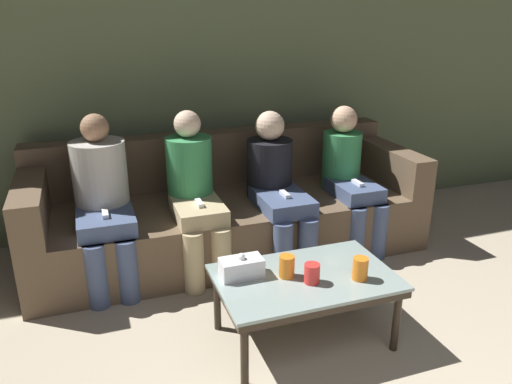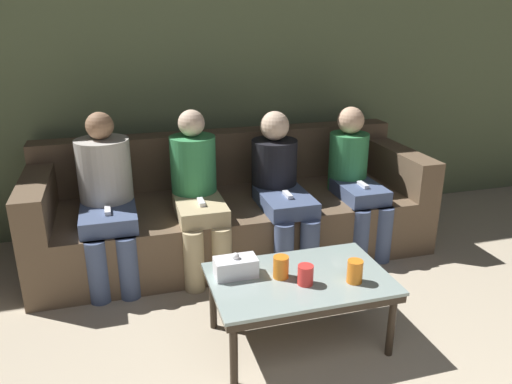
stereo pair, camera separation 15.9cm
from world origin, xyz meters
The scene contains 11 objects.
wall_back centered at (0.00, 3.89, 1.30)m, with size 12.00×0.06×2.60m.
couch centered at (0.00, 3.33, 0.29)m, with size 2.79×0.99×0.81m.
coffee_table centered at (0.07, 2.09, 0.35)m, with size 0.93×0.59×0.39m.
cup_near_left centered at (0.32, 1.97, 0.45)m, with size 0.08×0.08×0.12m.
cup_near_right centered at (0.07, 2.02, 0.44)m, with size 0.08×0.08×0.10m.
cup_far_center centered at (-0.03, 2.12, 0.45)m, with size 0.08×0.08×0.12m.
tissue_box centered at (-0.25, 2.20, 0.44)m, with size 0.22×0.12×0.13m.
seated_person_left_end centered at (-0.87, 3.12, 0.58)m, with size 0.34×0.66×1.09m.
seated_person_mid_left centered at (-0.29, 3.10, 0.57)m, with size 0.31×0.67×1.08m.
seated_person_mid_right centered at (0.29, 3.08, 0.55)m, with size 0.33×0.72×1.04m.
seated_person_right_end centered at (0.87, 3.09, 0.55)m, with size 0.31×0.63×1.04m.
Camera 1 is at (-0.93, 0.01, 1.68)m, focal length 35.00 mm.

